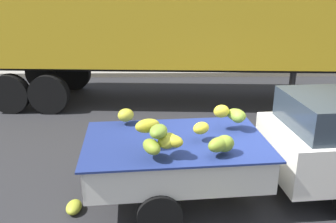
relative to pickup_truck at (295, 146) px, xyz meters
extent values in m
plane|color=#28282B|center=(-0.66, -0.04, -0.88)|extent=(220.00, 220.00, 0.00)
cube|color=gray|center=(-0.66, 8.57, -0.80)|extent=(80.00, 0.80, 0.16)
cube|color=silver|center=(0.61, 0.06, -0.09)|extent=(2.10, 1.84, 0.78)
cube|color=#28333D|center=(0.41, 0.04, 0.56)|extent=(1.20, 1.56, 0.52)
cube|color=silver|center=(-1.95, -0.17, -0.30)|extent=(2.83, 1.90, 0.08)
cube|color=silver|center=(-2.03, 0.64, -0.04)|extent=(2.69, 0.29, 0.44)
cube|color=silver|center=(-1.88, -0.97, -0.04)|extent=(2.69, 0.29, 0.44)
cube|color=silver|center=(-0.64, -0.05, -0.04)|extent=(0.20, 1.67, 0.44)
cube|color=silver|center=(-3.27, -0.28, -0.04)|extent=(0.20, 1.67, 0.44)
cube|color=#B21914|center=(-2.03, 0.67, -0.08)|extent=(2.58, 0.24, 0.07)
cube|color=navy|center=(-1.95, -0.17, 0.19)|extent=(2.96, 2.03, 0.03)
ellipsoid|color=gold|center=(-2.01, -0.79, 0.46)|extent=(0.35, 0.33, 0.17)
ellipsoid|color=gold|center=(-2.78, 0.50, 0.37)|extent=(0.38, 0.38, 0.22)
ellipsoid|color=olive|center=(-1.28, -0.68, 0.36)|extent=(0.38, 0.37, 0.24)
ellipsoid|color=olive|center=(-1.38, -0.74, 0.38)|extent=(0.41, 0.39, 0.20)
ellipsoid|color=olive|center=(-2.21, -0.76, 0.59)|extent=(0.31, 0.38, 0.18)
ellipsoid|color=gold|center=(-2.37, -0.50, 0.57)|extent=(0.42, 0.33, 0.20)
ellipsoid|color=yellow|center=(-1.19, 0.22, 0.53)|extent=(0.30, 0.24, 0.21)
ellipsoid|color=olive|center=(-0.94, 0.22, 0.46)|extent=(0.39, 0.39, 0.21)
ellipsoid|color=olive|center=(-0.94, 0.16, 0.45)|extent=(0.26, 0.30, 0.20)
ellipsoid|color=#A7AB2C|center=(-2.08, -0.74, 0.44)|extent=(0.36, 0.41, 0.20)
ellipsoid|color=gold|center=(-1.57, -0.22, 0.41)|extent=(0.35, 0.34, 0.18)
ellipsoid|color=olive|center=(-2.30, -0.84, 0.40)|extent=(0.35, 0.41, 0.19)
cylinder|color=black|center=(0.58, 0.87, -0.56)|extent=(0.66, 0.26, 0.64)
cylinder|color=black|center=(-2.34, 0.61, -0.56)|extent=(0.66, 0.26, 0.64)
cylinder|color=black|center=(-2.20, -1.00, -0.56)|extent=(0.66, 0.26, 0.64)
cube|color=gold|center=(-1.59, 5.14, 1.72)|extent=(12.12, 3.13, 2.70)
cube|color=black|center=(-1.59, 5.14, 0.22)|extent=(11.05, 0.98, 0.30)
cylinder|color=black|center=(-5.12, 6.53, -0.34)|extent=(1.09, 0.36, 1.08)
cylinder|color=black|center=(-5.25, 4.13, -0.34)|extent=(1.09, 0.36, 1.08)
cylinder|color=black|center=(-6.20, 6.59, -0.34)|extent=(1.09, 0.36, 1.08)
cylinder|color=black|center=(-6.32, 4.19, -0.34)|extent=(1.09, 0.36, 1.08)
cylinder|color=#38383A|center=(1.71, 4.97, -0.26)|extent=(0.18, 0.18, 1.25)
ellipsoid|color=#A9AF2F|center=(-3.54, -0.47, -0.80)|extent=(0.24, 0.36, 0.17)
camera|label=1|loc=(-2.15, -5.21, 2.46)|focal=38.07mm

